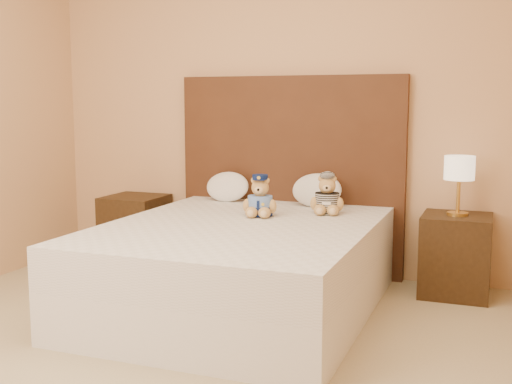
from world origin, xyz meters
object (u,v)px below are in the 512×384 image
at_px(teddy_police, 260,196).
at_px(pillow_left, 227,185).
at_px(lamp, 459,171).
at_px(teddy_prisoner, 327,194).
at_px(nightstand_left, 136,229).
at_px(pillow_right, 317,189).
at_px(bed, 240,267).
at_px(nightstand_right, 456,255).

bearing_deg(teddy_police, pillow_left, 121.06).
xyz_separation_m(lamp, pillow_left, (-1.69, 0.03, -0.18)).
bearing_deg(lamp, teddy_prisoner, -163.05).
bearing_deg(nightstand_left, lamp, 0.00).
xyz_separation_m(nightstand_left, pillow_right, (1.51, 0.03, 0.40)).
bearing_deg(pillow_left, teddy_police, -48.82).
height_order(bed, lamp, lamp).
distance_m(nightstand_left, pillow_right, 1.57).
bearing_deg(lamp, pillow_left, 178.99).
bearing_deg(teddy_prisoner, teddy_police, -159.18).
xyz_separation_m(pillow_left, pillow_right, (0.71, 0.00, 0.01)).
height_order(nightstand_right, pillow_left, pillow_left).
xyz_separation_m(nightstand_left, teddy_police, (1.27, -0.50, 0.41)).
xyz_separation_m(bed, pillow_right, (0.26, 0.83, 0.40)).
relative_size(nightstand_right, lamp, 1.38).
bearing_deg(nightstand_left, pillow_left, 2.13).
bearing_deg(pillow_right, pillow_left, 180.00).
relative_size(bed, pillow_right, 5.44).
relative_size(lamp, pillow_left, 1.16).
bearing_deg(nightstand_right, bed, -147.38).
height_order(pillow_left, pillow_right, pillow_right).
xyz_separation_m(nightstand_left, nightstand_right, (2.50, 0.00, 0.00)).
bearing_deg(lamp, nightstand_left, 180.00).
bearing_deg(bed, nightstand_left, 147.38).
height_order(nightstand_left, teddy_police, teddy_police).
bearing_deg(pillow_left, nightstand_left, -177.87).
bearing_deg(nightstand_left, pillow_right, 1.13).
bearing_deg(lamp, nightstand_right, 0.00).
distance_m(teddy_prisoner, pillow_left, 0.91).
xyz_separation_m(bed, nightstand_right, (1.25, 0.80, -0.00)).
bearing_deg(bed, lamp, 32.62).
distance_m(bed, nightstand_left, 1.48).
bearing_deg(teddy_police, bed, -104.57).
bearing_deg(lamp, bed, -147.38).
bearing_deg(pillow_right, teddy_police, -114.31).
distance_m(bed, pillow_left, 1.02).
bearing_deg(pillow_left, nightstand_right, -1.01).
height_order(bed, nightstand_left, same).
height_order(bed, teddy_prisoner, teddy_prisoner).
relative_size(pillow_left, pillow_right, 0.94).
height_order(lamp, pillow_left, lamp).
bearing_deg(teddy_prisoner, nightstand_right, 5.27).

